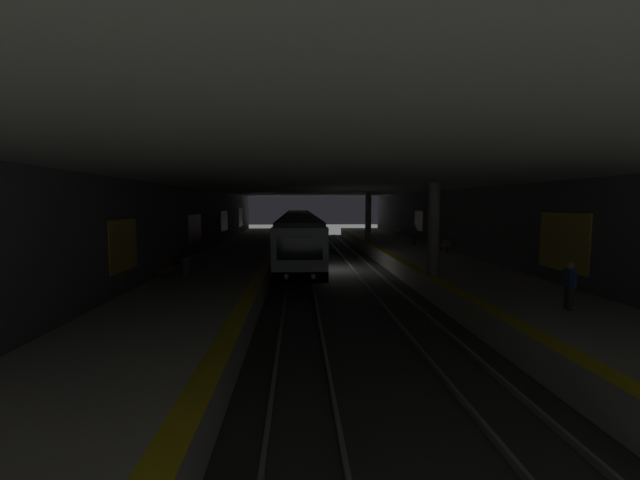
{
  "coord_description": "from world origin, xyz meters",
  "views": [
    {
      "loc": [
        -27.75,
        2.29,
        4.61
      ],
      "look_at": [
        8.92,
        0.27,
        1.26
      ],
      "focal_mm": 22.76,
      "sensor_mm": 36.0,
      "label": 1
    }
  ],
  "objects_px": {
    "person_waiting_near": "(414,234)",
    "bench_left_far": "(397,231)",
    "pillar_near": "(434,230)",
    "bench_right_mid": "(192,255)",
    "bench_left_mid": "(431,241)",
    "bench_right_near": "(165,268)",
    "pillar_far": "(368,217)",
    "person_walking_mid": "(569,284)",
    "metro_train": "(299,230)",
    "trash_bin": "(186,267)",
    "bench_left_near": "(445,245)"
  },
  "relations": [
    {
      "from": "person_waiting_near",
      "to": "bench_left_far",
      "type": "bearing_deg",
      "value": -5.2
    },
    {
      "from": "pillar_near",
      "to": "bench_right_mid",
      "type": "relative_size",
      "value": 2.68
    },
    {
      "from": "bench_left_mid",
      "to": "bench_left_far",
      "type": "xyz_separation_m",
      "value": [
        11.24,
        0.0,
        0.0
      ]
    },
    {
      "from": "bench_left_mid",
      "to": "bench_left_far",
      "type": "distance_m",
      "value": 11.24
    },
    {
      "from": "bench_right_near",
      "to": "pillar_far",
      "type": "bearing_deg",
      "value": -34.65
    },
    {
      "from": "pillar_near",
      "to": "bench_right_mid",
      "type": "height_order",
      "value": "pillar_near"
    },
    {
      "from": "bench_left_far",
      "to": "person_waiting_near",
      "type": "height_order",
      "value": "person_waiting_near"
    },
    {
      "from": "person_waiting_near",
      "to": "person_walking_mid",
      "type": "bearing_deg",
      "value": 177.47
    },
    {
      "from": "pillar_far",
      "to": "metro_train",
      "type": "height_order",
      "value": "pillar_far"
    },
    {
      "from": "bench_left_far",
      "to": "bench_right_mid",
      "type": "height_order",
      "value": "same"
    },
    {
      "from": "pillar_far",
      "to": "bench_left_mid",
      "type": "distance_m",
      "value": 7.26
    },
    {
      "from": "pillar_near",
      "to": "metro_train",
      "type": "distance_m",
      "value": 20.18
    },
    {
      "from": "person_waiting_near",
      "to": "trash_bin",
      "type": "distance_m",
      "value": 20.81
    },
    {
      "from": "pillar_near",
      "to": "metro_train",
      "type": "relative_size",
      "value": 0.12
    },
    {
      "from": "metro_train",
      "to": "bench_left_near",
      "type": "relative_size",
      "value": 22.39
    },
    {
      "from": "pillar_near",
      "to": "bench_left_mid",
      "type": "bearing_deg",
      "value": -18.16
    },
    {
      "from": "bench_right_near",
      "to": "bench_right_mid",
      "type": "xyz_separation_m",
      "value": [
        4.82,
        0.0,
        0.0
      ]
    },
    {
      "from": "bench_left_mid",
      "to": "bench_left_far",
      "type": "height_order",
      "value": "same"
    },
    {
      "from": "bench_left_near",
      "to": "bench_left_mid",
      "type": "distance_m",
      "value": 3.14
    },
    {
      "from": "bench_left_mid",
      "to": "bench_right_mid",
      "type": "xyz_separation_m",
      "value": [
        -8.15,
        17.07,
        0.0
      ]
    },
    {
      "from": "person_waiting_near",
      "to": "trash_bin",
      "type": "xyz_separation_m",
      "value": [
        -13.9,
        15.48,
        -0.5
      ]
    },
    {
      "from": "bench_right_mid",
      "to": "trash_bin",
      "type": "height_order",
      "value": "bench_right_mid"
    },
    {
      "from": "pillar_far",
      "to": "bench_right_mid",
      "type": "relative_size",
      "value": 2.68
    },
    {
      "from": "bench_right_near",
      "to": "person_walking_mid",
      "type": "relative_size",
      "value": 1.06
    },
    {
      "from": "pillar_near",
      "to": "bench_right_near",
      "type": "bearing_deg",
      "value": 90.94
    },
    {
      "from": "bench_left_far",
      "to": "metro_train",
      "type": "bearing_deg",
      "value": 114.75
    },
    {
      "from": "person_walking_mid",
      "to": "trash_bin",
      "type": "bearing_deg",
      "value": 63.36
    },
    {
      "from": "pillar_near",
      "to": "bench_left_far",
      "type": "xyz_separation_m",
      "value": [
        24.0,
        -4.18,
        -1.75
      ]
    },
    {
      "from": "bench_left_far",
      "to": "bench_right_mid",
      "type": "xyz_separation_m",
      "value": [
        -19.38,
        17.07,
        0.0
      ]
    },
    {
      "from": "bench_left_near",
      "to": "metro_train",
      "type": "bearing_deg",
      "value": 48.72
    },
    {
      "from": "bench_left_far",
      "to": "bench_right_near",
      "type": "height_order",
      "value": "same"
    },
    {
      "from": "bench_left_mid",
      "to": "bench_right_mid",
      "type": "height_order",
      "value": "same"
    },
    {
      "from": "pillar_near",
      "to": "person_waiting_near",
      "type": "bearing_deg",
      "value": -12.85
    },
    {
      "from": "pillar_near",
      "to": "bench_left_near",
      "type": "bearing_deg",
      "value": -23.5
    },
    {
      "from": "pillar_near",
      "to": "bench_left_far",
      "type": "bearing_deg",
      "value": -9.89
    },
    {
      "from": "person_waiting_near",
      "to": "pillar_near",
      "type": "bearing_deg",
      "value": 167.15
    },
    {
      "from": "pillar_near",
      "to": "bench_left_near",
      "type": "relative_size",
      "value": 2.68
    },
    {
      "from": "person_waiting_near",
      "to": "bench_left_near",
      "type": "bearing_deg",
      "value": -170.19
    },
    {
      "from": "person_walking_mid",
      "to": "bench_right_near",
      "type": "bearing_deg",
      "value": 67.25
    },
    {
      "from": "pillar_near",
      "to": "bench_left_mid",
      "type": "distance_m",
      "value": 13.54
    },
    {
      "from": "bench_left_far",
      "to": "pillar_near",
      "type": "bearing_deg",
      "value": 170.11
    },
    {
      "from": "trash_bin",
      "to": "bench_right_near",
      "type": "bearing_deg",
      "value": 140.49
    },
    {
      "from": "pillar_far",
      "to": "person_waiting_near",
      "type": "bearing_deg",
      "value": -139.17
    },
    {
      "from": "trash_bin",
      "to": "person_waiting_near",
      "type": "bearing_deg",
      "value": -48.07
    },
    {
      "from": "person_waiting_near",
      "to": "trash_bin",
      "type": "bearing_deg",
      "value": 131.93
    },
    {
      "from": "pillar_far",
      "to": "metro_train",
      "type": "relative_size",
      "value": 0.12
    },
    {
      "from": "pillar_near",
      "to": "bench_left_far",
      "type": "distance_m",
      "value": 24.42
    },
    {
      "from": "bench_left_mid",
      "to": "trash_bin",
      "type": "distance_m",
      "value": 20.32
    },
    {
      "from": "bench_left_far",
      "to": "person_waiting_near",
      "type": "xyz_separation_m",
      "value": [
        -9.42,
        0.86,
        0.4
      ]
    },
    {
      "from": "pillar_far",
      "to": "bench_left_near",
      "type": "height_order",
      "value": "pillar_far"
    }
  ]
}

